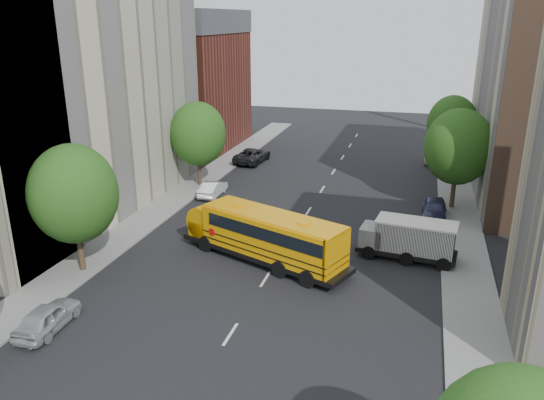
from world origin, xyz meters
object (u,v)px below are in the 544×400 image
at_px(street_tree_2, 198,134).
at_px(parked_car_5, 433,156).
at_px(street_tree_4, 458,147).
at_px(safari_truck, 408,239).
at_px(parked_car_2, 252,155).
at_px(street_tree_5, 452,124).
at_px(street_tree_1, 74,194).
at_px(parked_car_1, 213,189).
at_px(parked_car_4, 434,209).
at_px(school_bus, 262,233).
at_px(parked_car_0, 48,317).

relative_size(street_tree_2, parked_car_5, 1.75).
height_order(street_tree_2, street_tree_4, street_tree_4).
bearing_deg(street_tree_2, safari_truck, -29.77).
bearing_deg(parked_car_2, street_tree_5, -167.91).
bearing_deg(parked_car_5, street_tree_1, -117.73).
bearing_deg(street_tree_1, street_tree_5, 53.75).
height_order(safari_truck, parked_car_1, safari_truck).
distance_m(safari_truck, parked_car_2, 26.27).
xyz_separation_m(street_tree_5, safari_truck, (-3.09, -22.81, -3.31)).
distance_m(safari_truck, parked_car_4, 8.15).
bearing_deg(safari_truck, parked_car_4, 84.69).
relative_size(street_tree_2, street_tree_4, 0.95).
distance_m(parked_car_1, parked_car_2, 11.67).
distance_m(street_tree_4, parked_car_1, 20.43).
bearing_deg(safari_truck, street_tree_1, -152.46).
bearing_deg(street_tree_2, parked_car_4, -7.91).
distance_m(school_bus, parked_car_0, 13.18).
bearing_deg(parked_car_1, parked_car_4, 177.17).
bearing_deg(parked_car_1, street_tree_2, -48.30).
height_order(parked_car_0, parked_car_2, parked_car_2).
bearing_deg(parked_car_4, street_tree_4, 64.77).
relative_size(parked_car_0, parked_car_1, 1.01).
xyz_separation_m(parked_car_0, parked_car_5, (18.40, 38.62, 0.04)).
relative_size(street_tree_1, parked_car_4, 1.78).
relative_size(safari_truck, parked_car_2, 1.14).
xyz_separation_m(street_tree_5, parked_car_4, (-1.40, -14.86, -3.95)).
height_order(street_tree_4, parked_car_5, street_tree_4).
xyz_separation_m(street_tree_4, parked_car_0, (-19.80, -24.02, -4.39)).
bearing_deg(street_tree_1, street_tree_4, 39.29).
bearing_deg(street_tree_5, street_tree_4, -90.00).
relative_size(street_tree_2, street_tree_5, 1.03).
height_order(street_tree_4, parked_car_4, street_tree_4).
bearing_deg(parked_car_0, parked_car_4, -133.86).
bearing_deg(safari_truck, parked_car_5, 92.91).
xyz_separation_m(safari_truck, parked_car_5, (1.69, 25.42, -0.66)).
distance_m(street_tree_1, parked_car_0, 7.70).
relative_size(parked_car_0, parked_car_5, 0.91).
distance_m(street_tree_1, street_tree_5, 37.20).
xyz_separation_m(school_bus, parked_car_5, (10.53, 28.12, -1.13)).
xyz_separation_m(parked_car_1, parked_car_2, (-0.17, 11.67, 0.12)).
distance_m(street_tree_2, parked_car_5, 25.58).
xyz_separation_m(school_bus, parked_car_2, (-8.04, 22.82, -1.08)).
relative_size(street_tree_2, parked_car_2, 1.38).
xyz_separation_m(parked_car_0, parked_car_2, (-0.17, 33.32, 0.09)).
bearing_deg(parked_car_5, street_tree_5, -57.20).
bearing_deg(parked_car_2, parked_car_1, 95.24).
height_order(street_tree_1, safari_truck, street_tree_1).
relative_size(safari_truck, parked_car_1, 1.60).
xyz_separation_m(parked_car_0, parked_car_4, (18.40, 21.15, 0.07)).
distance_m(street_tree_2, parked_car_1, 5.28).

